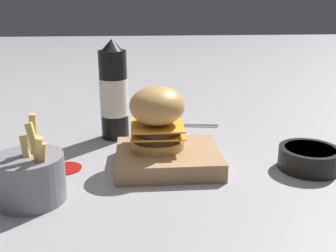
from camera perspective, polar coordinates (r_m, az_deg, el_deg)
ground_plane at (r=0.73m, az=0.81°, el=-7.87°), size 6.00×6.00×0.00m
serving_board at (r=0.79m, az=0.00°, el=-4.69°), size 0.20×0.17×0.04m
burger at (r=0.77m, az=-1.58°, el=1.31°), size 0.11×0.11×0.12m
ketchup_bottle at (r=0.93m, az=-7.88°, el=4.70°), size 0.07×0.07×0.23m
fries_basket at (r=0.69m, az=-19.40°, el=-7.05°), size 0.11×0.11×0.15m
side_bowl at (r=0.82m, az=19.80°, el=-4.33°), size 0.12×0.12×0.04m
spoon at (r=1.03m, az=1.82°, el=0.25°), size 0.14×0.04×0.01m
ketchup_puddle at (r=0.81m, az=-14.65°, el=-5.91°), size 0.06×0.06×0.00m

